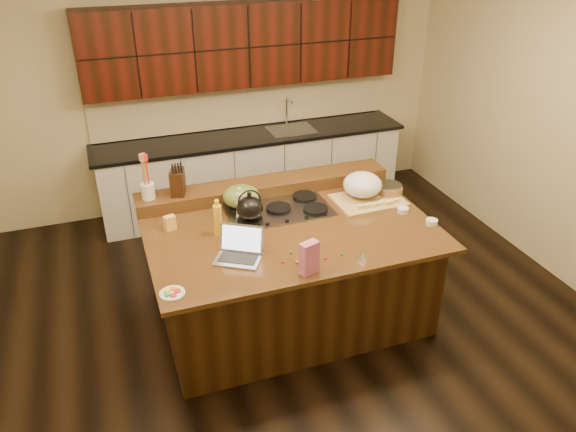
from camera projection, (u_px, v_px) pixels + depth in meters
name	position (u px, v px, depth m)	size (l,w,h in m)	color
room	(290.00, 181.00, 4.52)	(5.52, 5.02, 2.72)	black
island	(290.00, 272.00, 4.95)	(2.40, 1.60, 0.92)	black
back_ledge	(265.00, 187.00, 5.28)	(2.40, 0.30, 0.12)	black
cooktop	(279.00, 210.00, 4.97)	(0.92, 0.52, 0.05)	gray
back_counter	(250.00, 130.00, 6.63)	(3.70, 0.66, 2.40)	silver
kettle	(250.00, 208.00, 4.71)	(0.23, 0.23, 0.20)	black
green_bowl	(241.00, 196.00, 4.93)	(0.33, 0.33, 0.18)	#556E2C
laptop	(240.00, 250.00, 4.30)	(0.43, 0.41, 0.24)	#B7B7BC
oil_bottle	(218.00, 220.00, 4.56)	(0.07, 0.07, 0.27)	yellow
vinegar_bottle	(240.00, 206.00, 4.79)	(0.06, 0.06, 0.25)	silver
wooden_tray	(364.00, 188.00, 5.13)	(0.63, 0.50, 0.25)	tan
ramekin_a	(432.00, 222.00, 4.76)	(0.10, 0.10, 0.04)	white
ramekin_b	(389.00, 191.00, 5.28)	(0.10, 0.10, 0.04)	white
ramekin_c	(403.00, 210.00, 4.95)	(0.10, 0.10, 0.04)	white
strainer_bowl	(389.00, 191.00, 5.24)	(0.24, 0.24, 0.09)	#996B3F
kitchen_timer	(363.00, 256.00, 4.28)	(0.08, 0.08, 0.07)	silver
pink_bag	(309.00, 258.00, 4.08)	(0.14, 0.07, 0.26)	#C25B86
candy_plate	(172.00, 293.00, 3.91)	(0.18, 0.18, 0.01)	white
package_box	(170.00, 223.00, 4.67)	(0.09, 0.06, 0.13)	#F3B655
utensil_crock	(148.00, 191.00, 4.90)	(0.12, 0.12, 0.14)	white
knife_block	(178.00, 182.00, 4.96)	(0.11, 0.19, 0.23)	black
gumdrop_0	(310.00, 262.00, 4.25)	(0.02, 0.02, 0.02)	red
gumdrop_1	(291.00, 253.00, 4.36)	(0.02, 0.02, 0.02)	#198C26
gumdrop_2	(317.00, 256.00, 4.32)	(0.02, 0.02, 0.02)	red
gumdrop_3	(298.00, 261.00, 4.25)	(0.02, 0.02, 0.02)	#198C26
gumdrop_4	(325.00, 258.00, 4.29)	(0.02, 0.02, 0.02)	red
gumdrop_5	(309.00, 262.00, 4.25)	(0.02, 0.02, 0.02)	#198C26
gumdrop_6	(283.00, 262.00, 4.25)	(0.02, 0.02, 0.02)	red
gumdrop_7	(342.00, 254.00, 4.34)	(0.02, 0.02, 0.02)	#198C26
gumdrop_8	(297.00, 263.00, 4.24)	(0.02, 0.02, 0.02)	red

